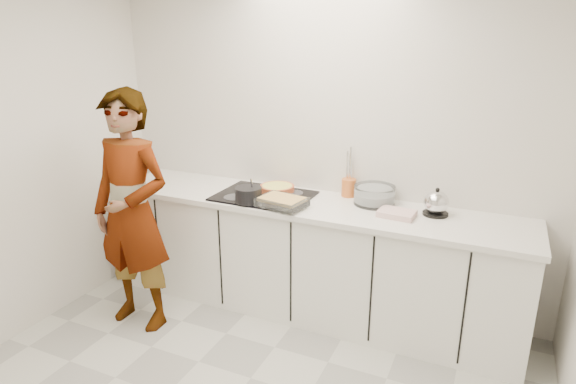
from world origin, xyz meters
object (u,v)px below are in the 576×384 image
at_px(kettle, 436,204).
at_px(cook, 132,213).
at_px(tart_dish, 277,188).
at_px(mixing_bowl, 374,196).
at_px(hob, 264,196).
at_px(saucepan, 248,195).
at_px(utensil_crock, 349,188).
at_px(baking_dish, 282,201).

height_order(kettle, cook, cook).
distance_m(tart_dish, mixing_bowl, 0.78).
height_order(hob, kettle, kettle).
bearing_deg(tart_dish, kettle, -0.23).
xyz_separation_m(hob, saucepan, (-0.03, -0.19, 0.06)).
bearing_deg(kettle, utensil_crock, 167.43).
xyz_separation_m(saucepan, baking_dish, (0.27, 0.02, -0.02)).
relative_size(hob, baking_dish, 1.96).
distance_m(mixing_bowl, utensil_crock, 0.25).
relative_size(saucepan, kettle, 1.04).
distance_m(baking_dish, utensil_crock, 0.58).
height_order(mixing_bowl, kettle, kettle).
relative_size(mixing_bowl, cook, 0.21).
bearing_deg(hob, kettle, 5.97).
height_order(baking_dish, mixing_bowl, mixing_bowl).
distance_m(hob, cook, 0.98).
bearing_deg(cook, tart_dish, 45.11).
bearing_deg(saucepan, kettle, 13.85).
bearing_deg(baking_dish, tart_dish, 121.18).
xyz_separation_m(utensil_crock, cook, (-1.33, -0.94, -0.09)).
relative_size(saucepan, baking_dish, 0.56).
xyz_separation_m(baking_dish, utensil_crock, (0.36, 0.46, 0.02)).
height_order(hob, cook, cook).
distance_m(hob, tart_dish, 0.15).
relative_size(baking_dish, cook, 0.21).
bearing_deg(kettle, saucepan, -166.15).
height_order(tart_dish, kettle, kettle).
bearing_deg(saucepan, hob, 80.47).
height_order(tart_dish, baking_dish, baking_dish).
height_order(hob, saucepan, saucepan).
bearing_deg(mixing_bowl, utensil_crock, 156.42).
distance_m(hob, baking_dish, 0.30).
xyz_separation_m(hob, kettle, (1.27, 0.13, 0.08)).
bearing_deg(tart_dish, mixing_bowl, 3.42).
xyz_separation_m(kettle, cook, (-2.01, -0.78, -0.11)).
height_order(hob, mixing_bowl, mixing_bowl).
distance_m(kettle, cook, 2.16).
relative_size(kettle, cook, 0.11).
height_order(saucepan, utensil_crock, saucepan).
xyz_separation_m(hob, tart_dish, (0.05, 0.14, 0.03)).
height_order(hob, utensil_crock, utensil_crock).
distance_m(kettle, utensil_crock, 0.70).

